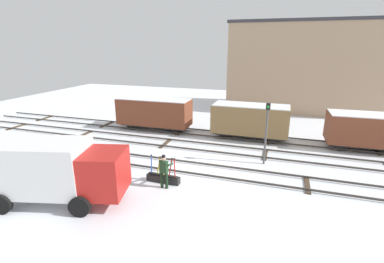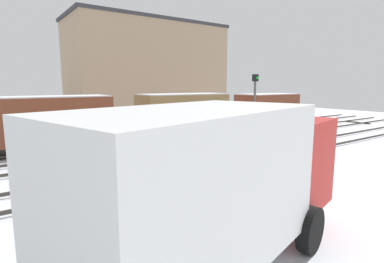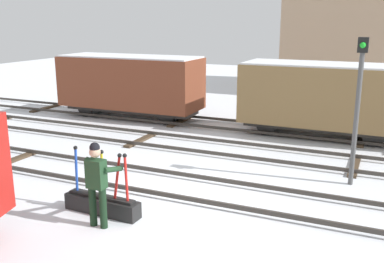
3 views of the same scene
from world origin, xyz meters
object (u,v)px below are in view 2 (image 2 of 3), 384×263
delivery_truck (219,177)px  freight_car_mid_siding (267,108)px  switch_lever_frame (242,173)px  freight_car_near_switch (44,120)px  rail_worker (261,153)px  freight_car_far_end (183,112)px  signal_post (255,102)px

delivery_truck → freight_car_mid_siding: size_ratio=1.25×
switch_lever_frame → delivery_truck: (-3.74, -3.20, 1.36)m
freight_car_near_switch → rail_worker: bearing=-62.5°
switch_lever_frame → freight_car_mid_siding: bearing=39.9°
freight_car_far_end → switch_lever_frame: bearing=-110.6°
switch_lever_frame → freight_car_near_switch: (-4.55, 8.62, 1.25)m
rail_worker → freight_car_mid_siding: size_ratio=0.36×
signal_post → freight_car_near_switch: bearing=153.9°
delivery_truck → freight_car_near_switch: bearing=79.2°
switch_lever_frame → rail_worker: size_ratio=1.01×
rail_worker → freight_car_far_end: 9.67m
freight_car_near_switch → switch_lever_frame: bearing=-62.6°
delivery_truck → freight_car_mid_siding: delivery_truck is taller
signal_post → freight_car_far_end: signal_post is taller
switch_lever_frame → signal_post: bearing=42.2°
rail_worker → freight_car_near_switch: bearing=120.1°
signal_post → freight_car_far_end: size_ratio=0.66×
rail_worker → delivery_truck: bearing=-144.5°
rail_worker → freight_car_far_end: (3.06, 9.16, 0.49)m
switch_lever_frame → signal_post: (4.81, 4.04, 2.03)m
rail_worker → freight_car_far_end: freight_car_far_end is taller
switch_lever_frame → rail_worker: rail_worker is taller
freight_car_near_switch → delivery_truck: bearing=-86.6°
rail_worker → delivery_truck: 4.88m
signal_post → switch_lever_frame: bearing=-139.9°
delivery_truck → freight_car_near_switch: size_ratio=1.03×
freight_car_near_switch → signal_post: bearing=-26.5°
freight_car_far_end → freight_car_near_switch: 7.92m
freight_car_far_end → delivery_truck: bearing=-120.3°
switch_lever_frame → freight_car_near_switch: freight_car_near_switch is taller
freight_car_far_end → freight_car_near_switch: bearing=-179.3°
freight_car_mid_siding → freight_car_far_end: freight_car_far_end is taller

